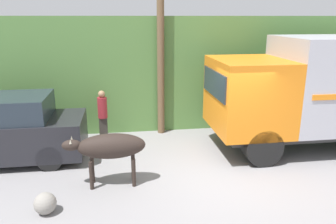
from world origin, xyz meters
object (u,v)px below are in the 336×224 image
at_px(brown_cow, 110,147).
at_px(parked_suv, 3,131).
at_px(roadside_rock, 45,203).
at_px(pedestrian_on_hill, 103,113).
at_px(utility_pole, 160,22).
at_px(cargo_truck, 328,88).

height_order(brown_cow, parked_suv, parked_suv).
relative_size(brown_cow, roadside_rock, 4.22).
bearing_deg(pedestrian_on_hill, brown_cow, 96.96).
bearing_deg(utility_pole, roadside_rock, -123.15).
bearing_deg(parked_suv, cargo_truck, 2.17).
height_order(cargo_truck, pedestrian_on_hill, cargo_truck).
bearing_deg(roadside_rock, parked_suv, 119.81).
bearing_deg(brown_cow, cargo_truck, 26.26).
bearing_deg(brown_cow, utility_pole, 77.78).
bearing_deg(cargo_truck, utility_pole, 160.22).
bearing_deg(cargo_truck, brown_cow, -163.89).
bearing_deg(cargo_truck, parked_suv, -178.90).
relative_size(cargo_truck, pedestrian_on_hill, 4.05).
relative_size(cargo_truck, utility_pole, 0.93).
xyz_separation_m(utility_pole, roadside_rock, (-2.87, -4.39, -3.39)).
distance_m(brown_cow, parked_suv, 3.33).
relative_size(parked_suv, pedestrian_on_hill, 2.64).
bearing_deg(pedestrian_on_hill, roadside_rock, 77.37).
bearing_deg(cargo_truck, pedestrian_on_hill, 170.03).
bearing_deg(pedestrian_on_hill, parked_suv, 26.62).
xyz_separation_m(pedestrian_on_hill, utility_pole, (1.89, 0.45, 2.72)).
bearing_deg(roadside_rock, utility_pole, 56.85).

